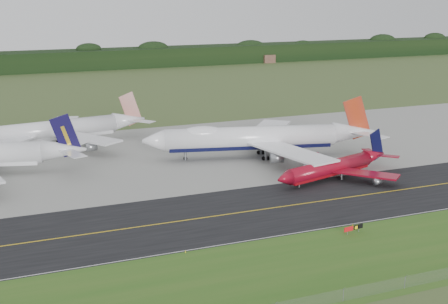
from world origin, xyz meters
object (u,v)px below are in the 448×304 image
jet_ba_747 (259,138)px  jet_star_tail (61,130)px  jet_red_737 (335,167)px  taxiway_sign (354,228)px

jet_ba_747 → jet_star_tail: 64.23m
jet_ba_747 → jet_star_tail: size_ratio=1.19×
jet_red_737 → jet_star_tail: 89.25m
jet_red_737 → jet_star_tail: (-62.33, 63.85, 2.11)m
taxiway_sign → jet_ba_747: bearing=83.1°
taxiway_sign → jet_red_737: bearing=63.6°
jet_star_tail → taxiway_sign: bearing=-65.6°
jet_star_tail → taxiway_sign: size_ratio=12.07×
jet_ba_747 → taxiway_sign: size_ratio=14.42×
jet_red_737 → taxiway_sign: (-17.45, -35.18, -1.90)m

